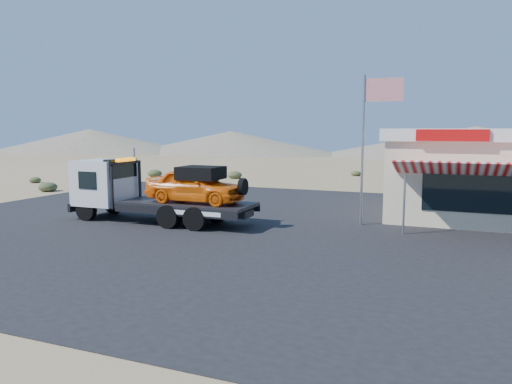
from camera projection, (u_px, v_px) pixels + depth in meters
ground at (206, 238)px, 18.00m from camera, size 120.00×120.00×0.00m
asphalt_lot at (286, 227)px, 19.99m from camera, size 32.00×24.00×0.02m
tow_truck at (157, 188)px, 20.86m from camera, size 7.93×2.35×2.65m
flagpole at (369, 133)px, 19.77m from camera, size 1.55×0.10×6.00m
desert_scrub at (72, 185)px, 32.01m from camera, size 23.23×33.46×0.69m
distant_hills at (327, 143)px, 72.01m from camera, size 126.00×48.00×4.20m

